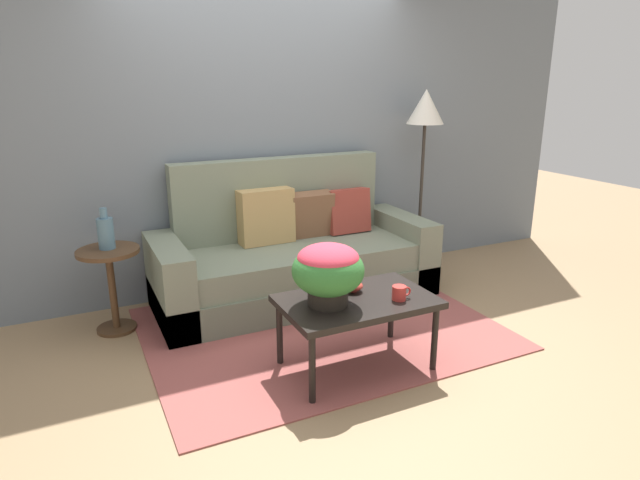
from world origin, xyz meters
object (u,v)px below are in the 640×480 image
Objects in this scene: side_table at (111,275)px; coffee_mug at (400,293)px; coffee_table at (357,305)px; floor_lamp at (425,125)px; snack_bowl at (353,286)px; table_vase at (106,232)px; potted_plant at (328,269)px; couch at (294,258)px.

side_table is 2.05m from coffee_mug.
coffee_table is at bearing -42.96° from side_table.
snack_bowl is (-1.41, -1.24, -0.85)m from floor_lamp.
coffee_mug reaches higher than snack_bowl.
coffee_mug reaches higher than coffee_table.
coffee_mug is 2.07m from table_vase.
couch is at bearing 76.29° from potted_plant.
table_vase is (-1.42, 0.01, 0.39)m from couch.
side_table is at bearing -95.59° from table_vase.
table_vase is (0.00, 0.02, 0.31)m from side_table.
potted_plant is at bearing -48.17° from table_vase.
couch is 3.64× the size of side_table.
couch is 17.98× the size of snack_bowl.
potted_plant is 1.47× the size of table_vase.
floor_lamp is (1.44, 1.35, 0.94)m from coffee_table.
couch reaches higher than snack_bowl.
floor_lamp reaches higher than coffee_mug.
coffee_table is 7.50× the size of snack_bowl.
couch is at bearing 85.33° from coffee_table.
coffee_table is 3.21× the size of table_vase.
couch is at bearing -175.19° from floor_lamp.
floor_lamp is at bearing 43.16° from coffee_table.
coffee_table is at bearing -43.46° from table_vase.
potted_plant is 0.32m from snack_bowl.
couch reaches higher than table_vase.
side_table is 1.44× the size of potted_plant.
potted_plant is 3.34× the size of coffee_mug.
side_table is 2.91m from floor_lamp.
potted_plant is 1.67m from table_vase.
floor_lamp reaches higher than couch.
side_table is at bearing 137.04° from coffee_table.
potted_plant is at bearing 179.72° from coffee_table.
snack_bowl is at bearing -39.56° from side_table.
table_vase is at bearing 136.54° from coffee_table.
side_table reaches higher than snack_bowl.
snack_bowl is (0.03, 0.11, 0.08)m from coffee_table.
floor_lamp is 2.06m from snack_bowl.
table_vase is (-1.54, 1.37, 0.22)m from coffee_mug.
coffee_table is 0.14m from snack_bowl.
coffee_table is at bearing -136.84° from floor_lamp.
couch is at bearing -0.35° from table_vase.
snack_bowl is at bearing 129.04° from coffee_mug.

